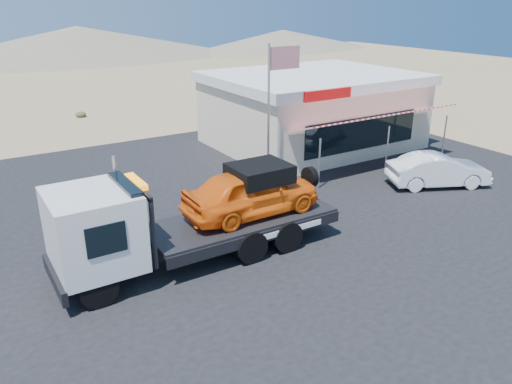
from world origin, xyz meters
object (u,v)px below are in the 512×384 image
Objects in this scene: white_sedan at (438,170)px; tow_truck at (194,212)px; jerky_store at (312,109)px; flagpole at (273,100)px.

tow_truck is at bearing 116.34° from white_sedan.
flagpole reaches higher than jerky_store.
jerky_store reaches higher than tow_truck.
tow_truck is at bearing -142.77° from jerky_store.
tow_truck is 13.99m from jerky_store.
flagpole reaches higher than tow_truck.
white_sedan is 8.29m from jerky_store.
jerky_store is (11.13, 8.46, 0.39)m from tow_truck.
jerky_store is at bearing 38.79° from flagpole.
flagpole is at bearing 35.60° from tow_truck.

